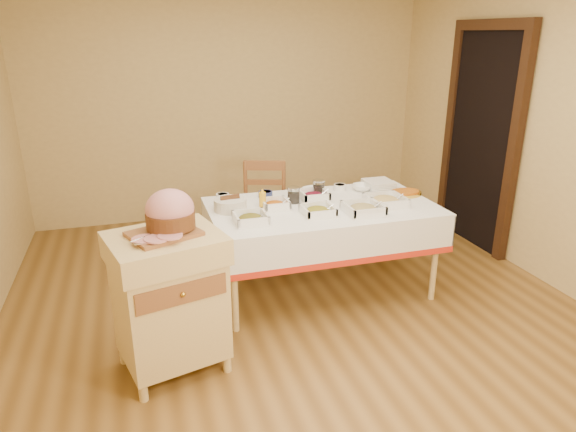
# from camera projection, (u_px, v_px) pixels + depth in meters

# --- Properties ---
(room_shell) EXTENTS (5.00, 5.00, 5.00)m
(room_shell) POSITION_uv_depth(u_px,v_px,m) (299.00, 150.00, 3.61)
(room_shell) COLOR brown
(room_shell) RESTS_ON ground
(doorway) EXTENTS (0.09, 1.10, 2.20)m
(doorway) POSITION_uv_depth(u_px,v_px,m) (481.00, 136.00, 5.09)
(doorway) COLOR black
(doorway) RESTS_ON ground
(dining_table) EXTENTS (1.82, 1.02, 0.76)m
(dining_table) POSITION_uv_depth(u_px,v_px,m) (322.00, 224.00, 4.20)
(dining_table) COLOR #DCBE79
(dining_table) RESTS_ON ground
(butcher_cart) EXTENTS (0.77, 0.69, 0.93)m
(butcher_cart) POSITION_uv_depth(u_px,v_px,m) (169.00, 295.00, 3.21)
(butcher_cart) COLOR #DCBE79
(butcher_cart) RESTS_ON ground
(dining_chair) EXTENTS (0.53, 0.52, 0.95)m
(dining_chair) POSITION_uv_depth(u_px,v_px,m) (264.00, 212.00, 4.82)
(dining_chair) COLOR brown
(dining_chair) RESTS_ON ground
(ham_on_board) EXTENTS (0.41, 0.40, 0.27)m
(ham_on_board) POSITION_uv_depth(u_px,v_px,m) (169.00, 215.00, 3.07)
(ham_on_board) COLOR brown
(ham_on_board) RESTS_ON butcher_cart
(serving_dish_a) EXTENTS (0.24, 0.24, 0.11)m
(serving_dish_a) POSITION_uv_depth(u_px,v_px,m) (251.00, 218.00, 3.76)
(serving_dish_a) COLOR white
(serving_dish_a) RESTS_ON dining_table
(serving_dish_b) EXTENTS (0.24, 0.24, 0.10)m
(serving_dish_b) POSITION_uv_depth(u_px,v_px,m) (318.00, 211.00, 3.94)
(serving_dish_b) COLOR white
(serving_dish_b) RESTS_ON dining_table
(serving_dish_c) EXTENTS (0.28, 0.28, 0.11)m
(serving_dish_c) POSITION_uv_depth(u_px,v_px,m) (363.00, 209.00, 3.96)
(serving_dish_c) COLOR white
(serving_dish_c) RESTS_ON dining_table
(serving_dish_d) EXTENTS (0.29, 0.29, 0.11)m
(serving_dish_d) POSITION_uv_depth(u_px,v_px,m) (386.00, 201.00, 4.15)
(serving_dish_d) COLOR white
(serving_dish_d) RESTS_ON dining_table
(serving_dish_e) EXTENTS (0.22, 0.21, 0.10)m
(serving_dish_e) POSITION_uv_depth(u_px,v_px,m) (275.00, 204.00, 4.08)
(serving_dish_e) COLOR white
(serving_dish_e) RESTS_ON dining_table
(serving_dish_f) EXTENTS (0.24, 0.23, 0.11)m
(serving_dish_f) POSITION_uv_depth(u_px,v_px,m) (314.00, 195.00, 4.29)
(serving_dish_f) COLOR white
(serving_dish_f) RESTS_ON dining_table
(small_bowl_left) EXTENTS (0.11, 0.11, 0.05)m
(small_bowl_left) POSITION_uv_depth(u_px,v_px,m) (223.00, 196.00, 4.29)
(small_bowl_left) COLOR white
(small_bowl_left) RESTS_ON dining_table
(small_bowl_mid) EXTENTS (0.12, 0.12, 0.05)m
(small_bowl_mid) POSITION_uv_depth(u_px,v_px,m) (265.00, 194.00, 4.35)
(small_bowl_mid) COLOR navy
(small_bowl_mid) RESTS_ON dining_table
(small_bowl_right) EXTENTS (0.11, 0.11, 0.05)m
(small_bowl_right) POSITION_uv_depth(u_px,v_px,m) (340.00, 187.00, 4.54)
(small_bowl_right) COLOR white
(small_bowl_right) RESTS_ON dining_table
(bowl_white_imported) EXTENTS (0.21, 0.21, 0.04)m
(bowl_white_imported) POSITION_uv_depth(u_px,v_px,m) (313.00, 190.00, 4.49)
(bowl_white_imported) COLOR white
(bowl_white_imported) RESTS_ON dining_table
(bowl_small_imported) EXTENTS (0.19, 0.19, 0.05)m
(bowl_small_imported) POSITION_uv_depth(u_px,v_px,m) (362.00, 187.00, 4.54)
(bowl_small_imported) COLOR white
(bowl_small_imported) RESTS_ON dining_table
(preserve_jar_left) EXTENTS (0.10, 0.10, 0.13)m
(preserve_jar_left) POSITION_uv_depth(u_px,v_px,m) (294.00, 196.00, 4.20)
(preserve_jar_left) COLOR silver
(preserve_jar_left) RESTS_ON dining_table
(preserve_jar_right) EXTENTS (0.11, 0.11, 0.13)m
(preserve_jar_right) POSITION_uv_depth(u_px,v_px,m) (319.00, 188.00, 4.39)
(preserve_jar_right) COLOR silver
(preserve_jar_right) RESTS_ON dining_table
(mustard_bottle) EXTENTS (0.05, 0.05, 0.17)m
(mustard_bottle) POSITION_uv_depth(u_px,v_px,m) (262.00, 200.00, 4.04)
(mustard_bottle) COLOR gold
(mustard_bottle) RESTS_ON dining_table
(bread_basket) EXTENTS (0.26, 0.26, 0.11)m
(bread_basket) POSITION_uv_depth(u_px,v_px,m) (230.00, 204.00, 4.02)
(bread_basket) COLOR silver
(bread_basket) RESTS_ON dining_table
(plate_stack) EXTENTS (0.24, 0.24, 0.07)m
(plate_stack) POSITION_uv_depth(u_px,v_px,m) (378.00, 184.00, 4.60)
(plate_stack) COLOR white
(plate_stack) RESTS_ON dining_table
(brass_platter) EXTENTS (0.30, 0.22, 0.04)m
(brass_platter) POSITION_uv_depth(u_px,v_px,m) (405.00, 193.00, 4.41)
(brass_platter) COLOR gold
(brass_platter) RESTS_ON dining_table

